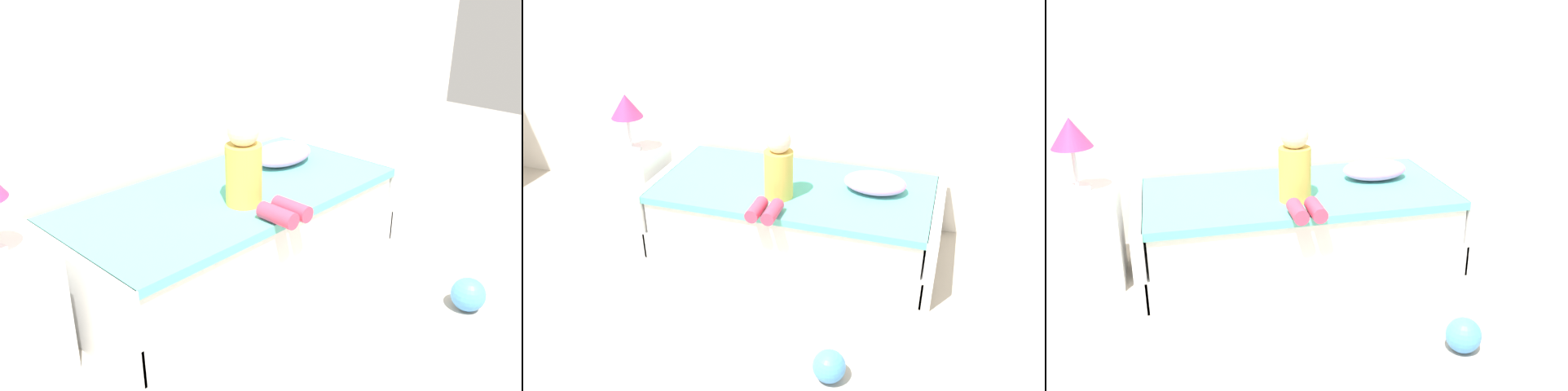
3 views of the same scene
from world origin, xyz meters
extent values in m
cube|color=silver|center=(0.00, 2.60, 1.45)|extent=(7.20, 0.10, 2.90)
cube|color=white|center=(-0.13, 2.00, 0.10)|extent=(2.00, 1.00, 0.20)
cube|color=white|center=(-0.13, 2.00, 0.33)|extent=(1.94, 0.94, 0.25)
cube|color=#59C6B2|center=(-0.13, 2.00, 0.47)|extent=(1.98, 0.98, 0.05)
cube|color=white|center=(-1.15, 2.00, 0.25)|extent=(0.07, 1.00, 0.50)
cube|color=white|center=(0.89, 2.00, 0.25)|extent=(0.07, 1.00, 0.50)
cube|color=white|center=(-1.48, 2.04, 0.30)|extent=(0.44, 0.44, 0.60)
cylinder|color=gold|center=(-0.19, 1.82, 0.67)|extent=(0.20, 0.20, 0.34)
sphere|color=beige|center=(-0.19, 1.82, 0.92)|extent=(0.17, 0.17, 0.17)
cylinder|color=#D83F60|center=(-0.25, 1.52, 0.55)|extent=(0.09, 0.22, 0.09)
cylinder|color=#D83F60|center=(-0.14, 1.52, 0.55)|extent=(0.09, 0.22, 0.09)
ellipsoid|color=#EA8CC6|center=(0.43, 2.10, 0.56)|extent=(0.44, 0.30, 0.13)
sphere|color=#4C99E5|center=(0.44, 0.76, 0.09)|extent=(0.18, 0.18, 0.18)
camera|label=1|loc=(-2.21, -0.26, 1.80)|focal=39.64mm
camera|label=2|loc=(0.88, -1.43, 2.31)|focal=38.08mm
camera|label=3|loc=(-0.97, -1.58, 1.81)|focal=41.11mm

